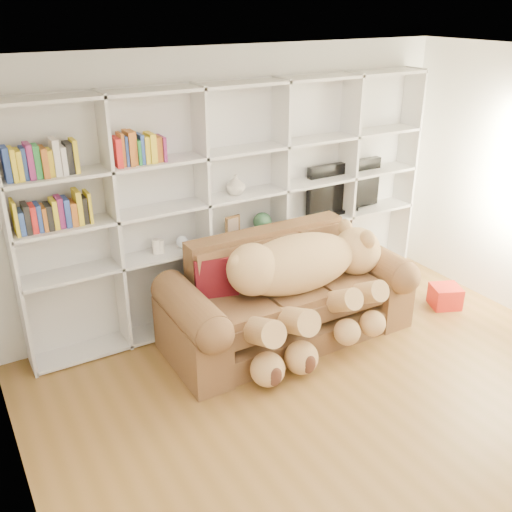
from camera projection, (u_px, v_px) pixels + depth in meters
floor at (388, 435)px, 4.41m from camera, size 5.00×5.00×0.00m
ceiling at (433, 71)px, 3.30m from camera, size 5.00×5.00×0.00m
wall_left at (18, 399)px, 2.71m from camera, size 0.02×5.00×2.70m
wall_back at (233, 185)px, 5.82m from camera, size 5.00×0.02×2.70m
bookshelf at (218, 196)px, 5.62m from camera, size 4.43×0.35×2.40m
sofa at (285, 301)px, 5.59m from camera, size 2.41×1.04×1.02m
teddy_bear at (304, 277)px, 5.32m from camera, size 1.85×1.00×1.07m
throw_pillow at (216, 279)px, 5.28m from camera, size 0.44×0.31×0.41m
gift_box at (445, 296)px, 6.22m from camera, size 0.38×0.37×0.24m
tv at (344, 187)px, 6.41m from camera, size 0.97×0.18×0.57m
picture_frame at (233, 226)px, 5.77m from camera, size 0.17×0.05×0.22m
green_vase at (262, 222)px, 5.94m from camera, size 0.20×0.20×0.20m
figurine_tall at (156, 246)px, 5.41m from camera, size 0.10×0.10×0.15m
figurine_short at (160, 246)px, 5.43m from camera, size 0.10×0.10×0.13m
snow_globe at (182, 242)px, 5.53m from camera, size 0.12×0.12×0.12m
shelf_vase at (236, 184)px, 5.61m from camera, size 0.24×0.24×0.20m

